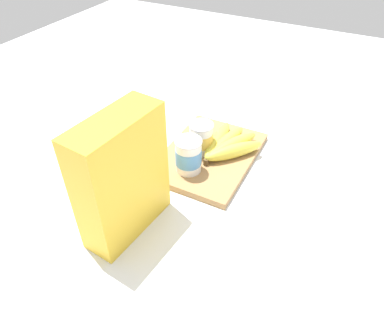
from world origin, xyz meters
The scene contains 6 objects.
ground_plane centered at (0.00, 0.00, 0.00)m, with size 2.40×2.40×0.00m, color white.
cutting_board centered at (0.00, 0.00, 0.01)m, with size 0.32×0.23×0.02m, color #A37A4C.
cereal_box centered at (-0.30, 0.06, 0.14)m, with size 0.20×0.08×0.28m, color yellow.
yogurt_cup_front centered at (-0.09, 0.02, 0.06)m, with size 0.07×0.07×0.09m.
yogurt_cup_back centered at (0.00, 0.03, 0.06)m, with size 0.07×0.07×0.09m.
banana_bunch centered at (0.03, -0.04, 0.04)m, with size 0.19×0.15×0.04m.
Camera 1 is at (-0.71, -0.31, 0.62)m, focal length 33.44 mm.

